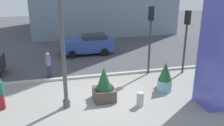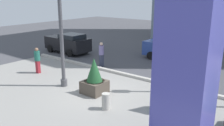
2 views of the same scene
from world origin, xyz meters
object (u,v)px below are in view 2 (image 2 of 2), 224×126
(potted_plant_near_left, at_px, (94,79))
(pedestrian_by_curb, at_px, (101,53))
(concrete_bollard, at_px, (106,101))
(pedestrian_on_sidewalk, at_px, (37,59))
(art_pillar_blue, at_px, (188,62))
(potted_plant_near_right, at_px, (161,93))
(lamp_post, at_px, (61,26))
(traffic_light_far_side, at_px, (192,34))
(car_intersection, at_px, (68,43))
(car_curb_west, at_px, (173,49))

(potted_plant_near_left, distance_m, pedestrian_by_curb, 4.85)
(potted_plant_near_left, bearing_deg, concrete_bollard, -33.36)
(pedestrian_on_sidewalk, bearing_deg, pedestrian_by_curb, 58.08)
(art_pillar_blue, distance_m, potted_plant_near_right, 3.49)
(lamp_post, distance_m, art_pillar_blue, 7.60)
(traffic_light_far_side, xyz_separation_m, car_intersection, (-11.64, 2.31, -2.20))
(potted_plant_near_left, bearing_deg, art_pillar_blue, -18.43)
(pedestrian_on_sidewalk, bearing_deg, traffic_light_far_side, 17.54)
(lamp_post, relative_size, car_intersection, 1.62)
(car_curb_west, height_order, pedestrian_on_sidewalk, car_curb_west)
(car_intersection, relative_size, pedestrian_by_curb, 2.42)
(lamp_post, xyz_separation_m, pedestrian_by_curb, (-0.84, 4.22, -2.38))
(potted_plant_near_right, height_order, concrete_bollard, potted_plant_near_right)
(potted_plant_near_right, xyz_separation_m, pedestrian_on_sidewalk, (-8.76, -0.02, 0.09))
(potted_plant_near_right, xyz_separation_m, concrete_bollard, (-1.99, -1.35, -0.47))
(art_pillar_blue, distance_m, car_curb_west, 11.78)
(art_pillar_blue, xyz_separation_m, concrete_bollard, (-3.79, 0.73, -2.61))
(art_pillar_blue, bearing_deg, potted_plant_near_right, 130.96)
(potted_plant_near_right, xyz_separation_m, traffic_light_far_side, (0.13, 2.79, 2.23))
(lamp_post, relative_size, pedestrian_on_sidewalk, 4.09)
(potted_plant_near_left, bearing_deg, pedestrian_on_sidewalk, 177.19)
(car_intersection, bearing_deg, concrete_bollard, -34.11)
(art_pillar_blue, xyz_separation_m, car_intersection, (-13.32, 7.18, -2.11))
(potted_plant_near_left, distance_m, car_curb_west, 8.63)
(car_intersection, height_order, pedestrian_by_curb, pedestrian_by_curb)
(art_pillar_blue, height_order, potted_plant_near_left, art_pillar_blue)
(lamp_post, xyz_separation_m, car_curb_west, (2.40, 8.93, -2.48))
(lamp_post, height_order, traffic_light_far_side, lamp_post)
(potted_plant_near_right, xyz_separation_m, pedestrian_by_curb, (-6.48, 3.65, 0.14))
(concrete_bollard, bearing_deg, potted_plant_near_right, 34.18)
(pedestrian_by_curb, bearing_deg, traffic_light_far_side, -7.42)
(potted_plant_near_left, xyz_separation_m, pedestrian_on_sidewalk, (-5.14, 0.25, 0.14))
(potted_plant_near_left, distance_m, pedestrian_on_sidewalk, 5.14)
(lamp_post, xyz_separation_m, potted_plant_near_right, (5.64, 0.57, -2.51))
(lamp_post, height_order, concrete_bollard, lamp_post)
(concrete_bollard, height_order, pedestrian_by_curb, pedestrian_by_curb)
(car_intersection, bearing_deg, art_pillar_blue, -28.34)
(car_intersection, bearing_deg, potted_plant_near_right, -23.91)
(pedestrian_by_curb, relative_size, pedestrian_on_sidewalk, 1.04)
(art_pillar_blue, relative_size, pedestrian_by_curb, 3.42)
(art_pillar_blue, height_order, car_intersection, art_pillar_blue)
(car_intersection, bearing_deg, traffic_light_far_side, -11.24)
(lamp_post, bearing_deg, concrete_bollard, -12.00)
(traffic_light_far_side, relative_size, car_intersection, 1.07)
(traffic_light_far_side, bearing_deg, potted_plant_near_left, -140.78)
(lamp_post, xyz_separation_m, concrete_bollard, (3.65, -0.78, -2.98))
(lamp_post, height_order, car_curb_west, lamp_post)
(pedestrian_on_sidewalk, bearing_deg, car_intersection, 118.23)
(lamp_post, distance_m, car_curb_west, 9.57)
(potted_plant_near_right, bearing_deg, concrete_bollard, -145.82)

